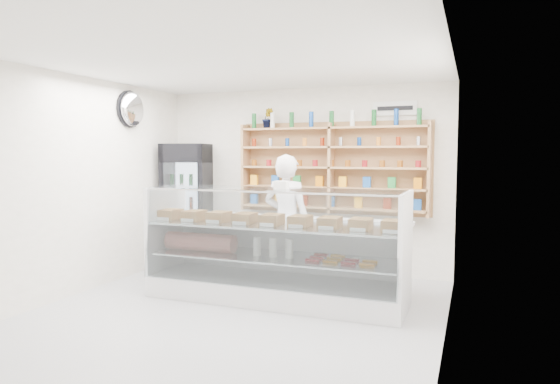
% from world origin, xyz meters
% --- Properties ---
extents(room, '(5.00, 5.00, 5.00)m').
position_xyz_m(room, '(0.00, 0.00, 1.40)').
color(room, '#ABABB0').
rests_on(room, ground).
extents(display_counter, '(3.18, 0.95, 1.38)m').
position_xyz_m(display_counter, '(0.22, 0.79, 0.37)').
color(display_counter, white).
rests_on(display_counter, floor).
extents(shop_worker, '(0.69, 0.49, 1.79)m').
position_xyz_m(shop_worker, '(0.12, 1.48, 0.90)').
color(shop_worker, silver).
rests_on(shop_worker, floor).
extents(drinks_cooler, '(0.85, 0.84, 1.96)m').
position_xyz_m(drinks_cooler, '(-1.85, 2.14, 0.98)').
color(drinks_cooler, black).
rests_on(drinks_cooler, floor).
extents(wall_shelving, '(2.84, 0.28, 1.33)m').
position_xyz_m(wall_shelving, '(0.50, 2.34, 1.59)').
color(wall_shelving, '#A8784F').
rests_on(wall_shelving, back_wall).
extents(potted_plant, '(0.21, 0.19, 0.31)m').
position_xyz_m(potted_plant, '(-0.52, 2.34, 2.35)').
color(potted_plant, '#1E6626').
rests_on(potted_plant, wall_shelving).
extents(security_mirror, '(0.15, 0.50, 0.50)m').
position_xyz_m(security_mirror, '(-2.17, 1.20, 2.45)').
color(security_mirror, silver).
rests_on(security_mirror, left_wall).
extents(wall_sign, '(0.62, 0.03, 0.20)m').
position_xyz_m(wall_sign, '(1.40, 2.47, 2.45)').
color(wall_sign, white).
rests_on(wall_sign, back_wall).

